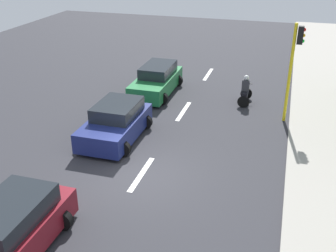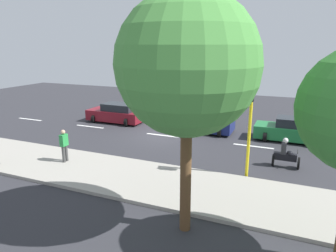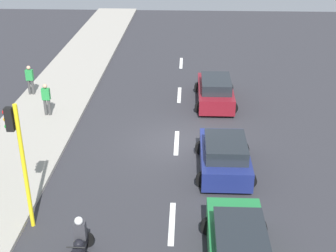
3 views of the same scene
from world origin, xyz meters
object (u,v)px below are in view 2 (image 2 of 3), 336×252
Objects in this scene: car_dark_blue at (206,122)px; traffic_light_corner at (250,117)px; pedestrian_near_signal at (64,145)px; car_green at (292,130)px; car_maroon at (117,113)px; motorcycle at (286,155)px; street_tree_center at (187,65)px.

car_dark_blue is 0.87× the size of traffic_light_corner.
pedestrian_near_signal is at bearing -29.72° from car_dark_blue.
car_green is 0.97× the size of traffic_light_corner.
car_dark_blue is 0.88× the size of car_maroon.
motorcycle is (4.73, 12.78, -0.07)m from car_maroon.
pedestrian_near_signal is 9.26m from traffic_light_corner.
pedestrian_near_signal reaches higher than car_dark_blue.
car_dark_blue is 2.32× the size of pedestrian_near_signal.
motorcycle is at bearing 143.19° from traffic_light_corner.
pedestrian_near_signal is at bearing -78.21° from traffic_light_corner.
street_tree_center reaches higher than car_green.
car_dark_blue is at bearing -167.24° from street_tree_center.
motorcycle reaches higher than car_dark_blue.
car_dark_blue is 7.25m from motorcycle.
street_tree_center is (3.06, 7.64, 4.36)m from pedestrian_near_signal.
car_maroon is at bearing -165.05° from pedestrian_near_signal.
street_tree_center is at bearing -14.12° from car_green.
car_maroon is 2.65× the size of pedestrian_near_signal.
traffic_light_corner is 5.65m from street_tree_center.
car_maroon is at bearing -121.41° from traffic_light_corner.
pedestrian_near_signal is 0.22× the size of street_tree_center.
traffic_light_corner is at bearing 165.83° from street_tree_center.
car_dark_blue is 12.96m from street_tree_center.
motorcycle reaches higher than car_maroon.
street_tree_center is at bearing 68.16° from pedestrian_near_signal.
street_tree_center reaches higher than motorcycle.
traffic_light_corner is at bearing 101.79° from pedestrian_near_signal.
car_green is 13.06m from street_tree_center.
car_green is (-0.04, 5.64, 0.00)m from car_dark_blue.
car_green is at bearing 90.46° from car_dark_blue.
car_dark_blue is 2.57× the size of motorcycle.
street_tree_center reaches higher than pedestrian_near_signal.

